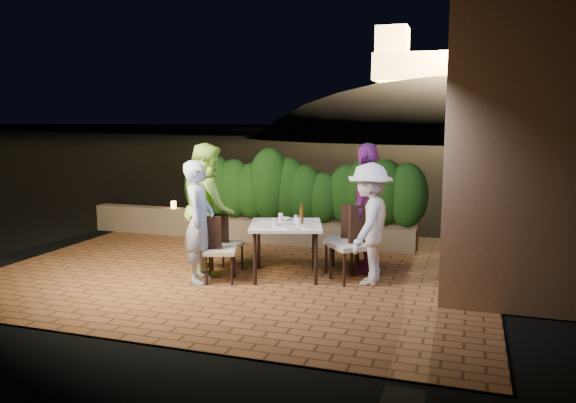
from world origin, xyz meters
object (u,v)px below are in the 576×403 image
at_px(dining_table, 286,250).
at_px(chair_left_back, 227,243).
at_px(chair_left_front, 220,249).
at_px(diner_blue, 199,222).
at_px(chair_right_back, 342,238).
at_px(diner_white, 369,224).
at_px(bowl, 284,219).
at_px(chair_right_front, 351,244).
at_px(diner_green, 208,208).
at_px(beer_bottle, 302,213).
at_px(diner_purple, 367,208).
at_px(parapet_lamp, 174,205).

xyz_separation_m(dining_table, chair_left_back, (-0.89, -0.01, 0.04)).
relative_size(chair_left_front, diner_blue, 0.55).
height_order(chair_left_back, diner_blue, diner_blue).
distance_m(chair_left_front, chair_right_back, 1.78).
distance_m(chair_right_back, diner_white, 0.73).
height_order(bowl, diner_white, diner_white).
bearing_deg(chair_left_back, chair_right_front, 6.62).
bearing_deg(diner_green, chair_left_front, -172.53).
bearing_deg(chair_left_front, beer_bottle, 14.55).
bearing_deg(chair_right_front, chair_left_front, -21.56).
relative_size(chair_right_front, chair_right_back, 1.06).
bearing_deg(beer_bottle, chair_right_back, 39.64).
distance_m(diner_green, diner_purple, 2.28).
xyz_separation_m(diner_blue, diner_green, (-0.13, 0.56, 0.10)).
bearing_deg(chair_left_front, diner_blue, 178.67).
distance_m(chair_right_front, diner_blue, 2.06).
height_order(bowl, chair_left_front, chair_left_front).
bearing_deg(parapet_lamp, diner_blue, -54.50).
distance_m(diner_white, diner_purple, 0.62).
height_order(chair_right_back, parapet_lamp, chair_right_back).
bearing_deg(dining_table, chair_left_back, -179.28).
bearing_deg(chair_left_front, chair_left_back, 86.33).
xyz_separation_m(diner_blue, diner_white, (2.19, 0.63, -0.01)).
height_order(chair_right_front, diner_green, diner_green).
bearing_deg(chair_left_back, diner_purple, 23.08).
xyz_separation_m(chair_left_back, diner_purple, (1.91, 0.63, 0.51)).
xyz_separation_m(chair_left_front, diner_purple, (1.78, 1.14, 0.48)).
relative_size(chair_left_back, diner_purple, 0.45).
xyz_separation_m(chair_right_front, diner_green, (-2.07, -0.09, 0.41)).
bearing_deg(chair_right_back, chair_left_front, 37.63).
height_order(chair_left_front, diner_white, diner_white).
height_order(diner_white, diner_purple, diner_purple).
height_order(chair_right_front, diner_purple, diner_purple).
relative_size(bowl, chair_left_back, 0.19).
distance_m(dining_table, bowl, 0.48).
relative_size(diner_green, diner_purple, 1.00).
bearing_deg(diner_white, chair_left_back, -83.18).
relative_size(chair_left_front, chair_left_back, 1.08).
distance_m(chair_left_front, diner_blue, 0.47).
height_order(beer_bottle, diner_purple, diner_purple).
xyz_separation_m(beer_bottle, diner_purple, (0.82, 0.53, 0.04)).
bearing_deg(diner_white, diner_green, -82.47).
height_order(dining_table, beer_bottle, beer_bottle).
distance_m(diner_blue, diner_white, 2.28).
relative_size(beer_bottle, diner_purple, 0.15).
bearing_deg(chair_right_back, diner_blue, 35.16).
bearing_deg(beer_bottle, parapet_lamp, 147.48).
relative_size(bowl, parapet_lamp, 1.14).
xyz_separation_m(diner_blue, diner_purple, (2.05, 1.22, 0.11)).
relative_size(chair_right_front, diner_white, 0.64).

